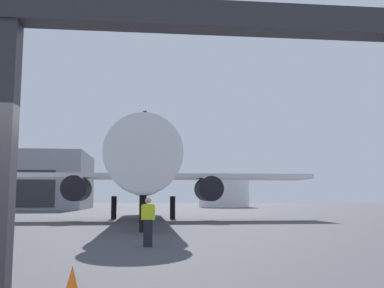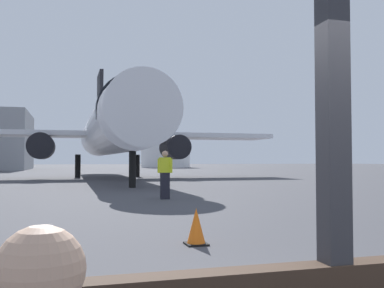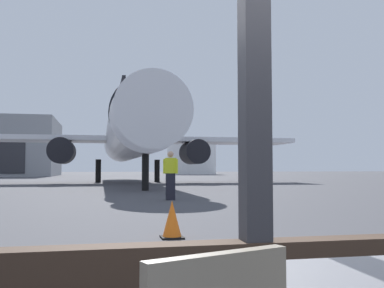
% 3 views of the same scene
% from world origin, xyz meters
% --- Properties ---
extents(ground_plane, '(220.00, 220.00, 0.00)m').
position_xyz_m(ground_plane, '(0.00, 40.00, 0.00)').
color(ground_plane, '#424247').
extents(airplane, '(26.76, 29.85, 10.58)m').
position_xyz_m(airplane, '(1.10, 30.26, 3.70)').
color(airplane, silver).
rests_on(airplane, ground).
extents(ground_crew_worker, '(0.49, 0.35, 1.74)m').
position_xyz_m(ground_crew_worker, '(1.32, 12.26, 0.90)').
color(ground_crew_worker, black).
rests_on(ground_crew_worker, ground).
extents(traffic_cone, '(0.36, 0.36, 0.61)m').
position_xyz_m(traffic_cone, '(0.01, 3.90, 0.29)').
color(traffic_cone, orange).
rests_on(traffic_cone, ground).
extents(distant_hangar, '(22.60, 16.55, 8.56)m').
position_xyz_m(distant_hangar, '(-19.04, 67.45, 4.28)').
color(distant_hangar, gray).
rests_on(distant_hangar, ground).
extents(fuel_storage_tank, '(9.43, 9.43, 5.74)m').
position_xyz_m(fuel_storage_tank, '(16.05, 78.81, 2.87)').
color(fuel_storage_tank, white).
rests_on(fuel_storage_tank, ground).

